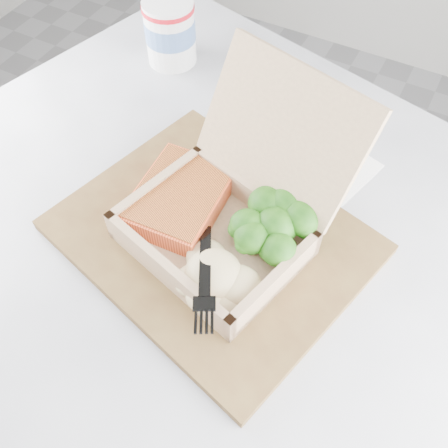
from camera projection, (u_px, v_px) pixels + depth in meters
The scene contains 9 objects.
cafe_table at pixel (189, 303), 0.76m from camera, with size 0.98×0.98×0.73m.
serving_tray at pixel (212, 237), 0.60m from camera, with size 0.34×0.27×0.01m, color brown.
takeout_container at pixel (235, 204), 0.56m from camera, with size 0.25×0.27×0.17m.
salmon_fillet at pixel (180, 198), 0.59m from camera, with size 0.10×0.13×0.03m, color orange.
broccoli_pile at pixel (275, 230), 0.56m from camera, with size 0.11×0.11×0.04m, color #34781A, non-canonical shape.
mashed_potatoes at pixel (213, 273), 0.53m from camera, with size 0.10×0.09×0.03m, color beige.
plastic_fork at pixel (205, 243), 0.53m from camera, with size 0.09×0.14×0.03m.
paper_cup at pixel (170, 30), 0.76m from camera, with size 0.08×0.08×0.10m.
receipt at pixel (324, 181), 0.66m from camera, with size 0.08×0.16×0.00m, color white.
Camera 1 is at (-0.22, 0.20, 1.23)m, focal length 40.00 mm.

